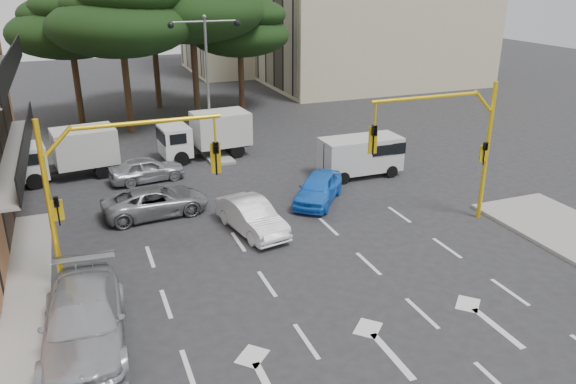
% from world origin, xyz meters
% --- Properties ---
extents(ground, '(120.00, 120.00, 0.00)m').
position_xyz_m(ground, '(0.00, 0.00, 0.00)').
color(ground, '#28282B').
rests_on(ground, ground).
extents(median_strip, '(1.40, 6.00, 0.15)m').
position_xyz_m(median_strip, '(0.00, 16.00, 0.07)').
color(median_strip, gray).
rests_on(median_strip, ground).
extents(pine_left_near, '(9.15, 9.15, 10.23)m').
position_xyz_m(pine_left_near, '(-3.94, 21.96, 7.60)').
color(pine_left_near, '#382616').
rests_on(pine_left_near, ground).
extents(pine_center, '(9.98, 9.98, 11.16)m').
position_xyz_m(pine_center, '(1.06, 23.96, 8.30)').
color(pine_center, '#382616').
rests_on(pine_center, ground).
extents(pine_left_far, '(8.32, 8.32, 9.30)m').
position_xyz_m(pine_left_far, '(-6.94, 25.96, 6.91)').
color(pine_left_far, '#382616').
rests_on(pine_left_far, ground).
extents(pine_right, '(7.49, 7.49, 8.37)m').
position_xyz_m(pine_right, '(5.06, 25.96, 6.22)').
color(pine_right, '#382616').
rests_on(pine_right, ground).
extents(pine_back, '(9.15, 9.15, 10.23)m').
position_xyz_m(pine_back, '(-0.94, 28.96, 7.60)').
color(pine_back, '#382616').
rests_on(pine_back, ground).
extents(signal_mast_right, '(5.79, 0.37, 6.00)m').
position_xyz_m(signal_mast_right, '(6.80, 1.99, 3.88)').
color(signal_mast_right, yellow).
rests_on(signal_mast_right, ground).
extents(signal_mast_left, '(5.79, 0.37, 6.00)m').
position_xyz_m(signal_mast_left, '(-6.80, 1.99, 3.88)').
color(signal_mast_left, yellow).
rests_on(signal_mast_left, ground).
extents(street_lamp_center, '(4.16, 0.36, 7.77)m').
position_xyz_m(street_lamp_center, '(0.00, 16.00, 5.43)').
color(street_lamp_center, slate).
rests_on(street_lamp_center, median_strip).
extents(car_white_hatch, '(2.20, 4.32, 1.36)m').
position_xyz_m(car_white_hatch, '(-1.18, 4.25, 0.68)').
color(car_white_hatch, silver).
rests_on(car_white_hatch, ground).
extents(car_blue_compact, '(3.79, 4.12, 1.37)m').
position_xyz_m(car_blue_compact, '(2.73, 6.22, 0.68)').
color(car_blue_compact, blue).
rests_on(car_blue_compact, ground).
extents(car_silver_wagon, '(2.68, 5.79, 1.64)m').
position_xyz_m(car_silver_wagon, '(-8.00, -1.35, 0.82)').
color(car_silver_wagon, '#ABADB3').
rests_on(car_silver_wagon, ground).
extents(car_silver_cross_a, '(4.81, 2.52, 1.29)m').
position_xyz_m(car_silver_cross_a, '(-4.61, 7.46, 0.65)').
color(car_silver_cross_a, gray).
rests_on(car_silver_cross_a, ground).
extents(car_silver_cross_b, '(3.97, 1.98, 1.30)m').
position_xyz_m(car_silver_cross_b, '(-4.36, 12.00, 0.65)').
color(car_silver_cross_b, '#A9ABB2').
rests_on(car_silver_cross_b, ground).
extents(van_white, '(4.24, 1.94, 2.12)m').
position_xyz_m(van_white, '(6.32, 8.81, 1.06)').
color(van_white, silver).
rests_on(van_white, ground).
extents(box_truck_a, '(5.41, 2.81, 2.55)m').
position_xyz_m(box_truck_a, '(-8.11, 14.00, 1.27)').
color(box_truck_a, white).
rests_on(box_truck_a, ground).
extents(box_truck_b, '(5.38, 2.60, 2.57)m').
position_xyz_m(box_truck_b, '(-0.53, 14.93, 1.29)').
color(box_truck_b, white).
rests_on(box_truck_b, ground).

